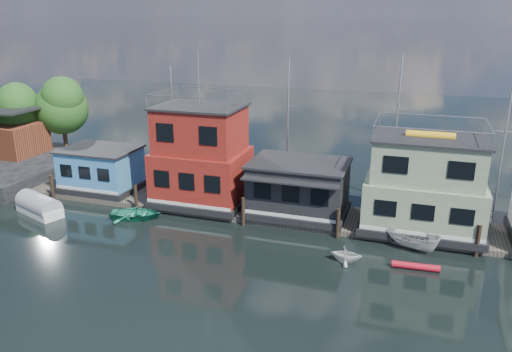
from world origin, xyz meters
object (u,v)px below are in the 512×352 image
(tarp_runabout, at_px, (39,206))
(motorboat, at_px, (412,239))
(dinghy_white, at_px, (346,254))
(houseboat_dark, at_px, (299,188))
(houseboat_green, at_px, (425,186))
(red_kayak, at_px, (416,266))
(houseboat_blue, at_px, (101,169))
(dinghy_teal, at_px, (136,214))
(houseboat_red, at_px, (201,157))

(tarp_runabout, relative_size, motorboat, 1.22)
(tarp_runabout, relative_size, dinghy_white, 2.30)
(houseboat_dark, xyz_separation_m, motorboat, (8.51, -3.03, -1.69))
(houseboat_green, xyz_separation_m, red_kayak, (-0.17, -5.83, -3.34))
(houseboat_blue, height_order, houseboat_green, houseboat_green)
(motorboat, distance_m, dinghy_white, 5.01)
(dinghy_white, relative_size, dinghy_teal, 0.52)
(houseboat_blue, xyz_separation_m, houseboat_red, (9.50, 0.00, 1.90))
(houseboat_green, distance_m, red_kayak, 6.72)
(houseboat_dark, height_order, houseboat_green, houseboat_green)
(houseboat_dark, xyz_separation_m, red_kayak, (8.83, -5.81, -2.21))
(houseboat_blue, height_order, dinghy_white, houseboat_blue)
(houseboat_dark, distance_m, dinghy_teal, 12.61)
(houseboat_dark, relative_size, motorboat, 1.95)
(dinghy_white, height_order, red_kayak, dinghy_white)
(houseboat_blue, xyz_separation_m, red_kayak, (26.33, -5.83, -2.00))
(houseboat_red, distance_m, dinghy_teal, 6.71)
(dinghy_white, bearing_deg, motorboat, -52.05)
(houseboat_dark, bearing_deg, red_kayak, -33.35)
(houseboat_green, relative_size, dinghy_white, 4.16)
(houseboat_red, height_order, tarp_runabout, houseboat_red)
(houseboat_green, distance_m, dinghy_teal, 21.38)
(houseboat_dark, height_order, tarp_runabout, houseboat_dark)
(motorboat, relative_size, red_kayak, 1.32)
(houseboat_blue, distance_m, tarp_runabout, 6.22)
(houseboat_green, bearing_deg, houseboat_red, -180.00)
(tarp_runabout, distance_m, dinghy_white, 23.99)
(houseboat_blue, relative_size, motorboat, 1.69)
(red_kayak, bearing_deg, dinghy_white, -178.93)
(dinghy_white, bearing_deg, dinghy_teal, 82.71)
(houseboat_dark, bearing_deg, houseboat_green, 0.12)
(houseboat_red, bearing_deg, houseboat_dark, -0.14)
(houseboat_blue, bearing_deg, dinghy_white, -15.57)
(houseboat_green, bearing_deg, dinghy_white, -125.70)
(houseboat_red, bearing_deg, tarp_runabout, -153.39)
(tarp_runabout, xyz_separation_m, red_kayak, (28.23, -0.12, -0.44))
(motorboat, bearing_deg, houseboat_dark, 94.29)
(tarp_runabout, height_order, dinghy_teal, tarp_runabout)
(houseboat_green, height_order, tarp_runabout, houseboat_green)
(motorboat, height_order, red_kayak, motorboat)
(houseboat_green, height_order, red_kayak, houseboat_green)
(motorboat, bearing_deg, houseboat_green, 14.73)
(tarp_runabout, xyz_separation_m, dinghy_white, (23.98, -0.44, -0.12))
(tarp_runabout, bearing_deg, dinghy_white, 19.69)
(houseboat_red, xyz_separation_m, motorboat, (16.51, -3.05, -3.37))
(houseboat_blue, xyz_separation_m, houseboat_green, (26.50, 0.00, 1.34))
(houseboat_blue, distance_m, motorboat, 26.23)
(houseboat_blue, distance_m, red_kayak, 27.04)
(houseboat_red, bearing_deg, motorboat, -10.47)
(houseboat_green, relative_size, motorboat, 2.22)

